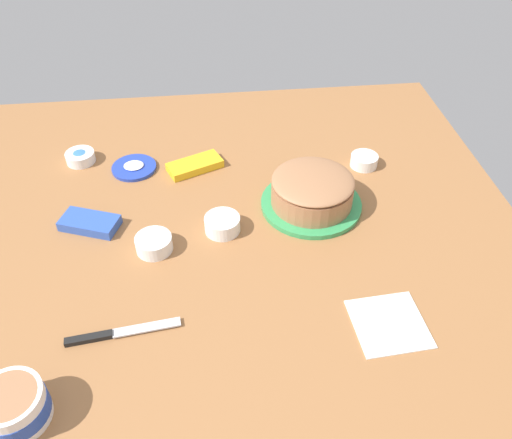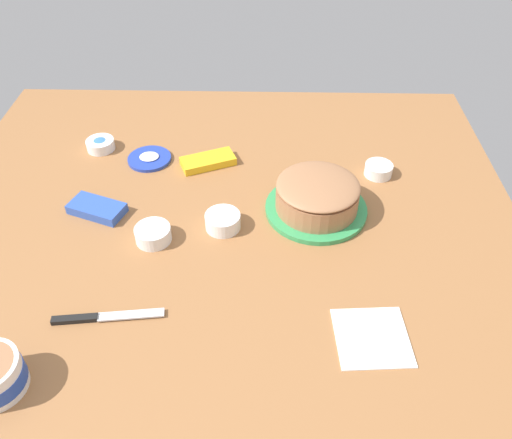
# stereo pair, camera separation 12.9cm
# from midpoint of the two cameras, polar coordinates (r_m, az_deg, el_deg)

# --- Properties ---
(ground_plane) EXTENTS (1.54, 1.54, 0.00)m
(ground_plane) POSITION_cam_midpoint_polar(r_m,az_deg,el_deg) (1.28, -6.41, -2.81)
(ground_plane) COLOR #936038
(frosted_cake) EXTENTS (0.27, 0.27, 0.10)m
(frosted_cake) POSITION_cam_midpoint_polar(r_m,az_deg,el_deg) (1.35, 3.47, 2.88)
(frosted_cake) COLOR #339351
(frosted_cake) RESTS_ON ground_plane
(frosting_tub) EXTENTS (0.12, 0.12, 0.08)m
(frosting_tub) POSITION_cam_midpoint_polar(r_m,az_deg,el_deg) (1.09, -28.35, -17.79)
(frosting_tub) COLOR white
(frosting_tub) RESTS_ON ground_plane
(frosting_tub_lid) EXTENTS (0.13, 0.13, 0.02)m
(frosting_tub_lid) POSITION_cam_midpoint_polar(r_m,az_deg,el_deg) (1.56, -15.56, 5.43)
(frosting_tub_lid) COLOR #233DAD
(frosting_tub_lid) RESTS_ON ground_plane
(spreading_knife) EXTENTS (0.24, 0.05, 0.01)m
(spreading_knife) POSITION_cam_midpoint_polar(r_m,az_deg,el_deg) (1.15, -18.63, -11.97)
(spreading_knife) COLOR silver
(spreading_knife) RESTS_ON ground_plane
(sprinkle_bowl_rainbow) EXTENTS (0.09, 0.09, 0.04)m
(sprinkle_bowl_rainbow) POSITION_cam_midpoint_polar(r_m,az_deg,el_deg) (1.30, -6.44, -0.60)
(sprinkle_bowl_rainbow) COLOR white
(sprinkle_bowl_rainbow) RESTS_ON ground_plane
(sprinkle_bowl_blue) EXTENTS (0.08, 0.08, 0.03)m
(sprinkle_bowl_blue) POSITION_cam_midpoint_polar(r_m,az_deg,el_deg) (1.64, -20.89, 6.37)
(sprinkle_bowl_blue) COLOR white
(sprinkle_bowl_blue) RESTS_ON ground_plane
(sprinkle_bowl_orange) EXTENTS (0.08, 0.08, 0.03)m
(sprinkle_bowl_orange) POSITION_cam_midpoint_polar(r_m,az_deg,el_deg) (1.54, 9.43, 6.33)
(sprinkle_bowl_orange) COLOR white
(sprinkle_bowl_orange) RESTS_ON ground_plane
(sprinkle_bowl_yellow) EXTENTS (0.09, 0.09, 0.04)m
(sprinkle_bowl_yellow) POSITION_cam_midpoint_polar(r_m,az_deg,el_deg) (1.28, -13.98, -2.64)
(sprinkle_bowl_yellow) COLOR white
(sprinkle_bowl_yellow) RESTS_ON ground_plane
(candy_box_lower) EXTENTS (0.17, 0.12, 0.02)m
(candy_box_lower) POSITION_cam_midpoint_polar(r_m,az_deg,el_deg) (1.53, -9.15, 5.79)
(candy_box_lower) COLOR yellow
(candy_box_lower) RESTS_ON ground_plane
(candy_box_upper) EXTENTS (0.16, 0.12, 0.03)m
(candy_box_upper) POSITION_cam_midpoint_polar(r_m,az_deg,el_deg) (1.40, -20.32, -0.47)
(candy_box_upper) COLOR #2D51B2
(candy_box_upper) RESTS_ON ground_plane
(paper_napkin) EXTENTS (0.16, 0.16, 0.01)m
(paper_napkin) POSITION_cam_midpoint_polar(r_m,az_deg,el_deg) (1.13, 11.20, -11.26)
(paper_napkin) COLOR white
(paper_napkin) RESTS_ON ground_plane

